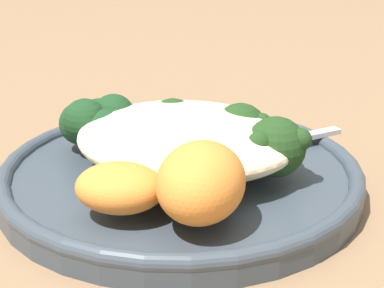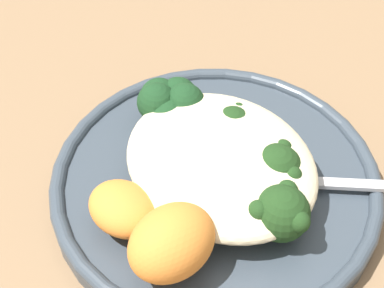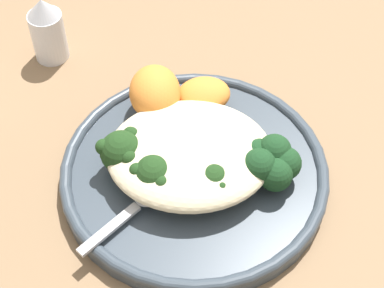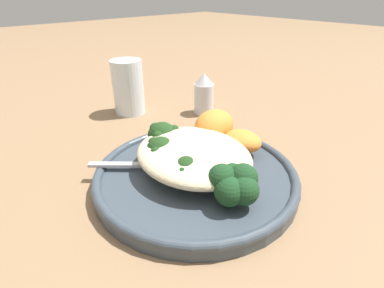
# 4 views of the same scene
# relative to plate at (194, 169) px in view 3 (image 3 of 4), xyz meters

# --- Properties ---
(ground_plane) EXTENTS (4.00, 4.00, 0.00)m
(ground_plane) POSITION_rel_plate_xyz_m (0.01, -0.00, -0.01)
(ground_plane) COLOR #846647
(plate) EXTENTS (0.26, 0.26, 0.02)m
(plate) POSITION_rel_plate_xyz_m (0.00, 0.00, 0.00)
(plate) COLOR #38424C
(plate) RESTS_ON ground_plane
(quinoa_mound) EXTENTS (0.16, 0.13, 0.04)m
(quinoa_mound) POSITION_rel_plate_xyz_m (-0.00, -0.01, 0.03)
(quinoa_mound) COLOR beige
(quinoa_mound) RESTS_ON plate
(broccoli_stalk_0) EXTENTS (0.11, 0.07, 0.04)m
(broccoli_stalk_0) POSITION_rel_plate_xyz_m (-0.06, 0.00, 0.03)
(broccoli_stalk_0) COLOR #9EBC66
(broccoli_stalk_0) RESTS_ON plate
(broccoli_stalk_1) EXTENTS (0.07, 0.10, 0.04)m
(broccoli_stalk_1) POSITION_rel_plate_xyz_m (-0.03, -0.02, 0.03)
(broccoli_stalk_1) COLOR #9EBC66
(broccoli_stalk_1) RESTS_ON plate
(broccoli_stalk_2) EXTENTS (0.05, 0.10, 0.04)m
(broccoli_stalk_2) POSITION_rel_plate_xyz_m (0.01, -0.02, 0.03)
(broccoli_stalk_2) COLOR #9EBC66
(broccoli_stalk_2) RESTS_ON plate
(broccoli_stalk_3) EXTENTS (0.09, 0.05, 0.03)m
(broccoli_stalk_3) POSITION_rel_plate_xyz_m (0.02, 0.01, 0.02)
(broccoli_stalk_3) COLOR #9EBC66
(broccoli_stalk_3) RESTS_ON plate
(sweet_potato_chunk_0) EXTENTS (0.06, 0.05, 0.03)m
(sweet_potato_chunk_0) POSITION_rel_plate_xyz_m (0.01, 0.08, 0.03)
(sweet_potato_chunk_0) COLOR orange
(sweet_potato_chunk_0) RESTS_ON plate
(sweet_potato_chunk_1) EXTENTS (0.08, 0.08, 0.03)m
(sweet_potato_chunk_1) POSITION_rel_plate_xyz_m (-0.01, 0.03, 0.03)
(sweet_potato_chunk_1) COLOR orange
(sweet_potato_chunk_1) RESTS_ON plate
(sweet_potato_chunk_2) EXTENTS (0.06, 0.07, 0.05)m
(sweet_potato_chunk_2) POSITION_rel_plate_xyz_m (-0.04, 0.07, 0.03)
(sweet_potato_chunk_2) COLOR orange
(sweet_potato_chunk_2) RESTS_ON plate
(kale_tuft) EXTENTS (0.06, 0.06, 0.04)m
(kale_tuft) POSITION_rel_plate_xyz_m (0.07, -0.01, 0.03)
(kale_tuft) COLOR #193D1E
(kale_tuft) RESTS_ON plate
(spoon) EXTENTS (0.09, 0.09, 0.01)m
(spoon) POSITION_rel_plate_xyz_m (-0.05, -0.05, 0.01)
(spoon) COLOR #B7B7BC
(spoon) RESTS_ON plate
(salt_shaker) EXTENTS (0.04, 0.04, 0.08)m
(salt_shaker) POSITION_rel_plate_xyz_m (-0.17, 0.18, 0.03)
(salt_shaker) COLOR silver
(salt_shaker) RESTS_ON ground_plane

